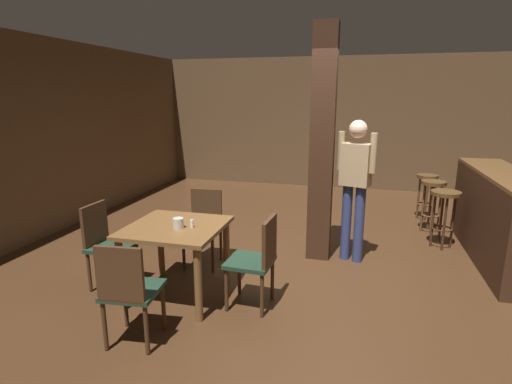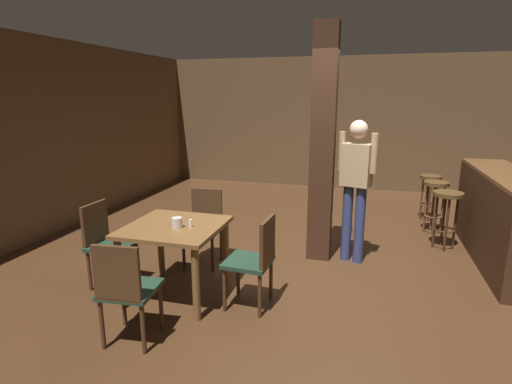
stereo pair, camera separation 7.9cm
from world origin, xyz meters
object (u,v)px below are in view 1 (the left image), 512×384
napkin_cup (178,223)px  salt_shaker (192,224)px  chair_north (204,223)px  dining_table (176,238)px  standing_person (355,181)px  chair_west (106,241)px  bar_counter (492,216)px  chair_south (128,288)px  bar_stool_mid (433,194)px  bar_stool_near (445,205)px  bar_stool_far (427,187)px  chair_east (258,257)px

napkin_cup → salt_shaker: napkin_cup is taller
chair_north → salt_shaker: 0.92m
dining_table → standing_person: bearing=39.5°
chair_west → bar_counter: size_ratio=0.38×
dining_table → chair_south: size_ratio=1.03×
chair_south → napkin_cup: chair_south is taller
dining_table → bar_stool_mid: size_ratio=1.18×
bar_counter → bar_stool_near: (-0.48, 0.28, 0.03)m
salt_shaker → bar_stool_far: (2.61, 3.43, -0.24)m
dining_table → bar_stool_near: 3.54m
bar_stool_far → bar_stool_near: bearing=-88.3°
salt_shaker → bar_stool_far: size_ratio=0.10×
chair_west → salt_shaker: 1.04m
chair_north → bar_stool_mid: size_ratio=1.14×
bar_counter → bar_stool_mid: 1.05m
dining_table → bar_stool_mid: bar_stool_mid is taller
standing_person → napkin_cup: bearing=-138.1°
chair_north → bar_stool_far: (2.84, 2.58, 0.04)m
napkin_cup → standing_person: standing_person is taller
bar_counter → chair_south: bearing=-140.7°
dining_table → salt_shaker: size_ratio=11.98×
bar_stool_near → standing_person: bearing=-147.3°
chair_west → standing_person: (2.49, 1.37, 0.50)m
chair_south → bar_stool_near: 4.12m
standing_person → chair_west: bearing=-151.3°
dining_table → chair_west: size_ratio=1.03×
bar_counter → chair_west: bearing=-156.1°
dining_table → chair_west: 0.83m
bar_stool_mid → salt_shaker: bearing=-133.3°
standing_person → bar_stool_near: size_ratio=2.22×
bar_stool_near → bar_counter: bearing=-29.9°
bar_stool_near → bar_stool_far: 1.30m
standing_person → chair_south: bearing=-126.7°
napkin_cup → bar_counter: 3.78m
bar_counter → chair_north: bearing=-163.3°
chair_north → bar_stool_near: 3.15m
standing_person → bar_stool_near: bearing=32.7°
chair_south → bar_stool_near: chair_south is taller
chair_west → napkin_cup: 0.94m
chair_east → bar_stool_far: 3.95m
bar_stool_near → bar_stool_mid: 0.63m
chair_south → bar_counter: (3.32, 2.71, 0.05)m
napkin_cup → bar_stool_near: bearing=38.4°
chair_north → bar_stool_near: (2.88, 1.29, 0.08)m
napkin_cup → bar_stool_far: size_ratio=0.14×
chair_east → napkin_cup: size_ratio=8.78×
chair_south → chair_west: 1.20m
dining_table → salt_shaker: bearing=-3.5°
chair_east → bar_stool_mid: bearing=54.8°
bar_stool_mid → chair_south: bearing=-127.5°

